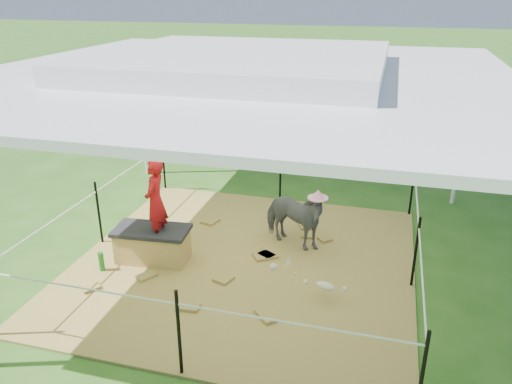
% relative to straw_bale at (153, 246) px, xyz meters
% --- Properties ---
extents(ground, '(90.00, 90.00, 0.00)m').
position_rel_straw_bale_xyz_m(ground, '(1.26, 0.28, -0.25)').
color(ground, '#2D5919').
rests_on(ground, ground).
extents(hay_patch, '(4.60, 4.60, 0.03)m').
position_rel_straw_bale_xyz_m(hay_patch, '(1.26, 0.28, -0.23)').
color(hay_patch, brown).
rests_on(hay_patch, ground).
extents(canopy_tent, '(6.30, 6.30, 2.90)m').
position_rel_straw_bale_xyz_m(canopy_tent, '(1.26, 0.28, 2.45)').
color(canopy_tent, silver).
rests_on(canopy_tent, ground).
extents(rope_fence, '(4.54, 4.54, 1.00)m').
position_rel_straw_bale_xyz_m(rope_fence, '(1.26, 0.28, 0.40)').
color(rope_fence, black).
rests_on(rope_fence, ground).
extents(straw_bale, '(1.01, 0.57, 0.43)m').
position_rel_straw_bale_xyz_m(straw_bale, '(0.00, 0.00, 0.00)').
color(straw_bale, '#B48E41').
rests_on(straw_bale, hay_patch).
extents(dark_cloth, '(1.08, 0.63, 0.05)m').
position_rel_straw_bale_xyz_m(dark_cloth, '(0.00, 0.00, 0.24)').
color(dark_cloth, black).
rests_on(dark_cloth, straw_bale).
extents(woman, '(0.32, 0.45, 1.16)m').
position_rel_straw_bale_xyz_m(woman, '(0.10, 0.00, 0.80)').
color(woman, red).
rests_on(woman, straw_bale).
extents(green_bottle, '(0.08, 0.08, 0.27)m').
position_rel_straw_bale_xyz_m(green_bottle, '(-0.55, -0.45, -0.08)').
color(green_bottle, '#1B7D20').
rests_on(green_bottle, hay_patch).
extents(pony, '(1.19, 0.86, 0.91)m').
position_rel_straw_bale_xyz_m(pony, '(1.82, 0.90, 0.24)').
color(pony, '#46464A').
rests_on(pony, hay_patch).
extents(pink_hat, '(0.28, 0.28, 0.13)m').
position_rel_straw_bale_xyz_m(pink_hat, '(1.82, 0.90, 0.76)').
color(pink_hat, pink).
rests_on(pink_hat, pony).
extents(foal, '(0.86, 0.63, 0.43)m').
position_rel_straw_bale_xyz_m(foal, '(2.47, -0.34, -0.00)').
color(foal, '#C3B28E').
rests_on(foal, hay_patch).
extents(trash_barrel, '(0.51, 0.51, 0.80)m').
position_rel_straw_bale_xyz_m(trash_barrel, '(4.87, 6.19, 0.15)').
color(trash_barrel, blue).
rests_on(trash_barrel, ground).
extents(picnic_table_near, '(2.22, 1.99, 0.76)m').
position_rel_straw_bale_xyz_m(picnic_table_near, '(3.38, 8.20, 0.14)').
color(picnic_table_near, brown).
rests_on(picnic_table_near, ground).
extents(distant_person, '(0.67, 0.60, 1.12)m').
position_rel_straw_bale_xyz_m(distant_person, '(3.59, 7.38, 0.32)').
color(distant_person, teal).
rests_on(distant_person, ground).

